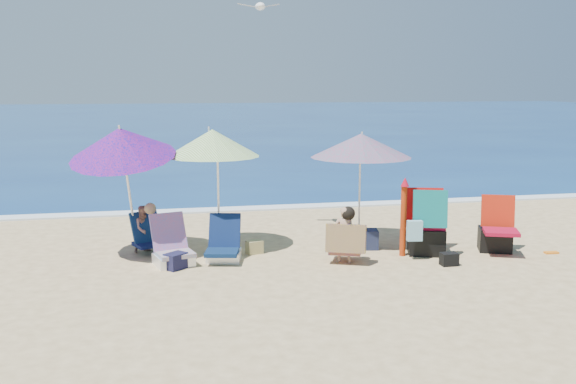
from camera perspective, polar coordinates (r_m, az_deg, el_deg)
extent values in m
plane|color=#D8BC84|center=(10.25, 2.79, -6.94)|extent=(120.00, 120.00, 0.00)
cube|color=navy|center=(54.65, -9.04, 6.45)|extent=(120.00, 80.00, 0.12)
cube|color=white|center=(15.10, -2.01, -1.43)|extent=(120.00, 0.50, 0.04)
cylinder|color=silver|center=(11.63, 6.39, -0.17)|extent=(0.04, 0.04, 1.91)
cone|color=#D71C59|center=(11.53, 6.53, 4.14)|extent=(2.07, 2.07, 0.43)
cylinder|color=silver|center=(11.53, 6.61, 5.09)|extent=(0.03, 0.03, 0.11)
cylinder|color=white|center=(11.15, -6.23, -0.36)|extent=(0.05, 0.05, 1.99)
cone|color=#59A91A|center=(11.18, -6.74, 4.37)|extent=(2.16, 2.16, 0.47)
cylinder|color=white|center=(11.33, -7.07, 5.50)|extent=(0.04, 0.04, 0.13)
cylinder|color=white|center=(11.27, -13.91, -0.41)|extent=(0.22, 0.51, 1.97)
cone|color=#A51764|center=(10.90, -14.65, 4.29)|extent=(2.27, 2.31, 0.91)
cylinder|color=silver|center=(10.82, -14.79, 5.44)|extent=(0.05, 0.07, 0.14)
cylinder|color=#A52D0B|center=(11.09, 10.24, -2.51)|extent=(0.12, 0.12, 1.24)
cone|color=#A70B20|center=(10.94, 10.39, 0.90)|extent=(0.17, 0.17, 0.15)
cube|color=#0C2246|center=(10.58, -5.92, -5.38)|extent=(0.62, 0.57, 0.06)
cube|color=#0B1A41|center=(10.87, -5.66, -3.43)|extent=(0.58, 0.42, 0.56)
cube|color=white|center=(10.80, -5.74, -5.65)|extent=(0.64, 0.59, 0.17)
cube|color=#EA7A52|center=(10.54, -10.03, -5.46)|extent=(0.68, 0.63, 0.07)
cube|color=#E45065|center=(10.77, -10.62, -3.49)|extent=(0.63, 0.47, 0.60)
cube|color=white|center=(10.64, -10.15, -5.96)|extent=(0.70, 0.66, 0.18)
cube|color=maroon|center=(11.52, 18.45, -3.39)|extent=(0.71, 0.68, 0.06)
cube|color=#B4200C|center=(11.86, 18.20, -1.60)|extent=(0.59, 0.36, 0.57)
cube|color=black|center=(11.91, 17.95, -4.04)|extent=(0.69, 0.65, 0.40)
cube|color=#BB0D31|center=(11.40, 12.13, -2.97)|extent=(0.77, 0.73, 0.07)
cube|color=#BC0F0D|center=(11.57, 12.10, -1.19)|extent=(0.66, 0.36, 0.64)
cube|color=black|center=(11.40, 12.21, -4.27)|extent=(0.74, 0.70, 0.45)
cube|color=#0A867F|center=(10.99, 12.56, -1.48)|extent=(0.60, 0.36, 0.64)
cube|color=#7EB9CB|center=(10.85, 11.22, -3.40)|extent=(0.26, 0.14, 0.34)
imported|color=tan|center=(10.57, 5.03, -3.82)|extent=(0.40, 0.34, 0.94)
cube|color=#401072|center=(10.69, 5.15, -5.22)|extent=(0.66, 0.62, 0.06)
cube|color=#390F6A|center=(10.46, 5.18, -4.15)|extent=(0.68, 0.46, 0.48)
sphere|color=black|center=(10.48, 5.38, -1.91)|extent=(0.23, 0.23, 0.23)
imported|color=#AC7767|center=(11.49, -12.69, -3.22)|extent=(0.49, 0.45, 0.82)
cube|color=#0B1442|center=(11.37, -12.22, -4.54)|extent=(0.63, 0.60, 0.06)
cube|color=#0D264E|center=(11.45, -12.57, -3.06)|extent=(0.57, 0.47, 0.53)
sphere|color=tan|center=(11.15, -12.18, -1.45)|extent=(0.20, 0.20, 0.20)
cube|color=#191836|center=(10.42, -9.98, -6.08)|extent=(0.41, 0.40, 0.26)
cube|color=tan|center=(11.18, -3.02, -4.92)|extent=(0.31, 0.26, 0.23)
cube|color=#1C223E|center=(11.57, 6.86, -4.19)|extent=(0.51, 0.42, 0.34)
cube|color=black|center=(10.78, 14.16, -5.82)|extent=(0.27, 0.19, 0.21)
cube|color=orange|center=(12.09, 22.42, -5.02)|extent=(0.24, 0.12, 0.03)
ellipsoid|color=white|center=(12.23, -2.50, 16.19)|extent=(0.23, 0.38, 0.14)
cube|color=gray|center=(12.29, -3.66, 16.25)|extent=(0.37, 0.15, 0.08)
cube|color=gray|center=(12.34, -1.64, 16.23)|extent=(0.37, 0.15, 0.08)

